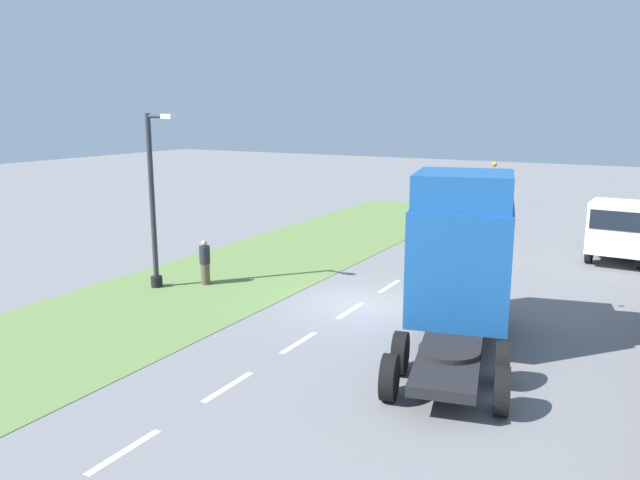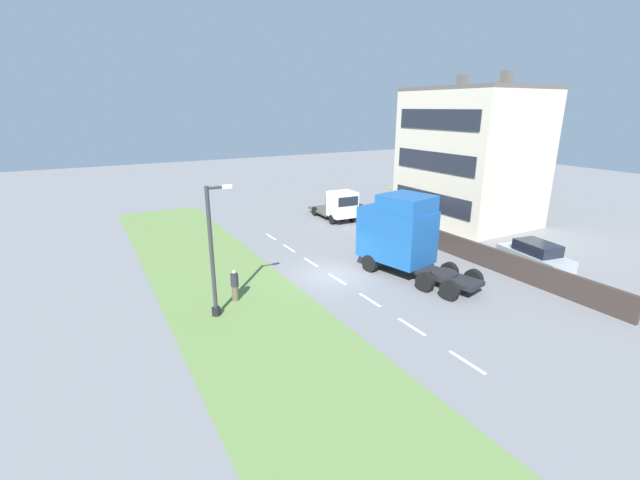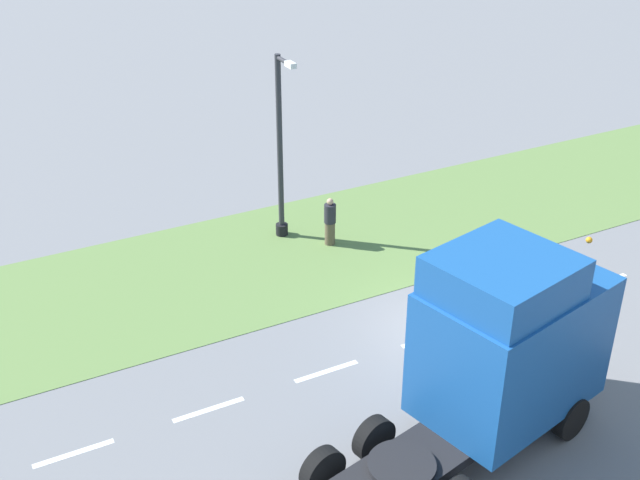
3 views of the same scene
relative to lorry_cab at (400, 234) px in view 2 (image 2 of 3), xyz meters
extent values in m
plane|color=slate|center=(-3.77, 1.55, -2.38)|extent=(120.00, 120.00, 0.00)
cube|color=#607F42|center=(-9.77, 1.55, -2.37)|extent=(7.00, 44.00, 0.01)
cube|color=white|center=(-3.77, -8.75, -2.37)|extent=(0.16, 1.80, 0.00)
cube|color=white|center=(-3.77, -5.55, -2.37)|extent=(0.16, 1.80, 0.00)
cube|color=white|center=(-3.77, -2.35, -2.37)|extent=(0.16, 1.80, 0.00)
cube|color=white|center=(-3.77, 0.85, -2.37)|extent=(0.16, 1.80, 0.00)
cube|color=white|center=(-3.77, 4.05, -2.37)|extent=(0.16, 1.80, 0.00)
cube|color=white|center=(-3.77, 7.25, -2.37)|extent=(0.16, 1.80, 0.00)
cube|color=white|center=(-3.77, 10.45, -2.37)|extent=(0.16, 1.80, 0.00)
cube|color=#382D28|center=(5.23, 1.55, -1.71)|extent=(0.25, 24.00, 1.34)
cube|color=beige|center=(12.83, 6.75, 2.96)|extent=(8.12, 9.82, 10.67)
cube|color=#1E232D|center=(8.73, 6.75, -0.24)|extent=(0.08, 8.34, 1.49)
cube|color=#1E232D|center=(8.73, 6.75, 2.96)|extent=(0.08, 8.34, 1.49)
cube|color=#1E232D|center=(8.73, 6.75, 6.16)|extent=(0.08, 8.34, 1.49)
cube|color=#56514C|center=(12.83, 6.75, 8.45)|extent=(8.12, 9.82, 0.30)
cube|color=#56514C|center=(13.64, 9.20, 9.15)|extent=(0.70, 0.70, 1.10)
cube|color=#56514C|center=(13.64, 4.79, 9.15)|extent=(0.70, 0.70, 1.10)
cube|color=black|center=(0.30, -1.34, -1.71)|extent=(3.02, 7.53, 0.24)
cube|color=#195199|center=(-0.06, 0.28, -0.08)|extent=(3.42, 4.54, 3.03)
cube|color=black|center=(-0.52, 2.29, -0.74)|extent=(2.16, 0.54, 1.70)
cube|color=black|center=(-0.52, 2.29, 0.59)|extent=(2.28, 0.57, 0.97)
cube|color=#195199|center=(0.07, -0.32, 1.89)|extent=(2.98, 3.12, 0.90)
sphere|color=orange|center=(0.36, 1.63, 2.41)|extent=(0.14, 0.14, 0.14)
cylinder|color=black|center=(0.67, -2.97, -1.53)|extent=(1.70, 1.70, 0.12)
cylinder|color=black|center=(-1.43, 0.92, -1.86)|extent=(0.54, 1.08, 1.04)
cylinder|color=black|center=(0.90, 1.44, -1.86)|extent=(0.54, 1.08, 1.04)
cylinder|color=black|center=(-0.57, -2.87, -1.86)|extent=(0.54, 1.08, 1.04)
cylinder|color=black|center=(1.75, -2.35, -1.86)|extent=(0.54, 1.08, 1.04)
cylinder|color=black|center=(-0.25, -4.31, -1.86)|extent=(0.54, 1.08, 1.04)
cylinder|color=black|center=(2.08, -3.79, -1.86)|extent=(0.54, 1.08, 1.04)
cube|color=silver|center=(3.13, 11.27, -0.75)|extent=(2.19, 2.06, 2.10)
cube|color=black|center=(3.08, 10.27, -0.33)|extent=(1.84, 0.13, 0.76)
cube|color=#4C4742|center=(3.27, 14.06, -1.89)|extent=(2.27, 3.73, 0.18)
cube|color=#4C4742|center=(3.18, 12.29, -1.06)|extent=(2.09, 0.21, 1.47)
cylinder|color=black|center=(4.09, 11.22, -1.98)|extent=(0.28, 0.81, 0.80)
cylinder|color=black|center=(2.16, 11.32, -1.98)|extent=(0.28, 0.81, 0.80)
cylinder|color=black|center=(4.26, 14.56, -1.98)|extent=(0.28, 0.81, 0.80)
cylinder|color=black|center=(2.33, 14.66, -1.98)|extent=(0.28, 0.81, 0.80)
cube|color=#9EA3A8|center=(6.99, -3.94, -1.62)|extent=(2.54, 4.55, 0.97)
cube|color=black|center=(6.97, -4.05, -0.81)|extent=(1.94, 2.59, 0.65)
cylinder|color=black|center=(6.37, -2.42, -2.06)|extent=(0.31, 0.66, 0.64)
cylinder|color=black|center=(8.09, -2.71, -2.06)|extent=(0.31, 0.66, 0.64)
cylinder|color=black|center=(5.90, -5.17, -2.06)|extent=(0.31, 0.66, 0.64)
cylinder|color=black|center=(7.61, -5.46, -2.06)|extent=(0.31, 0.66, 0.64)
cylinder|color=black|center=(-11.09, -0.14, -2.18)|extent=(0.41, 0.41, 0.40)
cylinder|color=#2D2D33|center=(-11.09, -0.14, 0.71)|extent=(0.19, 0.19, 6.18)
cylinder|color=#2D2D33|center=(-10.64, -0.14, 3.70)|extent=(0.90, 0.13, 0.13)
cube|color=silver|center=(-10.19, -0.14, 3.70)|extent=(0.44, 0.20, 0.16)
cylinder|color=brown|center=(-9.76, 0.98, -1.97)|extent=(0.34, 0.34, 0.81)
cylinder|color=#26262D|center=(-9.76, 0.98, -1.25)|extent=(0.39, 0.39, 0.64)
sphere|color=tan|center=(-9.76, 0.98, -0.82)|extent=(0.22, 0.22, 0.22)
camera|label=1|loc=(4.64, -16.27, 3.94)|focal=35.00mm
camera|label=2|loc=(-15.78, -18.48, 7.07)|focal=24.00mm
camera|label=3|loc=(10.76, -10.15, 10.27)|focal=45.00mm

